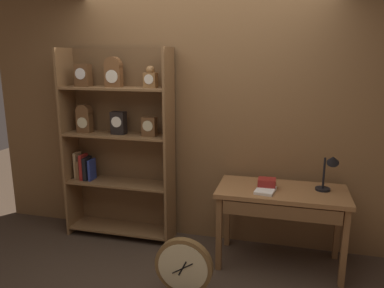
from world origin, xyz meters
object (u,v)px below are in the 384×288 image
workbench (282,200)px  desk_lamp (330,168)px  toolbox_small (267,184)px  open_repair_manual (265,190)px  round_clock_large (184,268)px  bookshelf (116,141)px

workbench → desk_lamp: (0.39, 0.06, 0.31)m
toolbox_small → open_repair_manual: 0.10m
toolbox_small → round_clock_large: size_ratio=0.31×
bookshelf → round_clock_large: 1.57m
workbench → open_repair_manual: bearing=-151.2°
workbench → round_clock_large: bearing=-136.4°
open_repair_manual → round_clock_large: open_repair_manual is taller
desk_lamp → toolbox_small: desk_lamp is taller
desk_lamp → open_repair_manual: bearing=-165.3°
workbench → open_repair_manual: open_repair_manual is taller
toolbox_small → open_repair_manual: toolbox_small is taller
round_clock_large → desk_lamp: bearing=34.0°
toolbox_small → round_clock_large: (-0.59, -0.71, -0.53)m
workbench → toolbox_small: size_ratio=7.35×
desk_lamp → open_repair_manual: desk_lamp is taller
desk_lamp → toolbox_small: bearing=-174.9°
workbench → open_repair_manual: size_ratio=5.29×
toolbox_small → workbench: bearing=-6.1°
bookshelf → open_repair_manual: bearing=-11.0°
workbench → toolbox_small: toolbox_small is taller
desk_lamp → round_clock_large: (-1.12, -0.76, -0.70)m
desk_lamp → toolbox_small: size_ratio=2.32×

